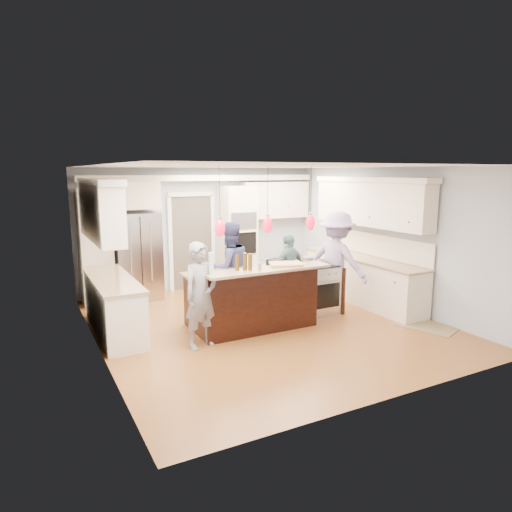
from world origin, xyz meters
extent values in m
plane|color=#AA5F2E|center=(0.00, 0.00, 0.00)|extent=(6.00, 6.00, 0.00)
cube|color=#B2BCC6|center=(0.00, 3.00, 1.35)|extent=(5.50, 0.04, 2.70)
cube|color=#B2BCC6|center=(0.00, -3.00, 1.35)|extent=(5.50, 0.04, 2.70)
cube|color=#B2BCC6|center=(-2.75, 0.00, 1.35)|extent=(0.04, 6.00, 2.70)
cube|color=#B2BCC6|center=(2.75, 0.00, 1.35)|extent=(0.04, 6.00, 2.70)
cube|color=white|center=(0.00, 0.00, 2.70)|extent=(5.50, 6.00, 0.04)
cube|color=#B7B7BC|center=(-1.55, 2.64, 0.90)|extent=(0.90, 0.70, 1.80)
cube|color=#F9E9CA|center=(0.75, 2.67, 1.15)|extent=(0.72, 0.64, 2.30)
cube|color=black|center=(0.75, 2.34, 1.55)|extent=(0.60, 0.02, 0.35)
cube|color=black|center=(0.75, 2.34, 1.05)|extent=(0.60, 0.02, 0.50)
cylinder|color=#B7B7BC|center=(0.75, 2.31, 1.30)|extent=(0.55, 0.02, 0.02)
cube|color=#F9E9CA|center=(-2.35, 2.70, 1.15)|extent=(0.60, 0.58, 2.30)
cube|color=#F9E9CA|center=(-1.55, 2.70, 2.15)|extent=(0.95, 0.58, 0.55)
cube|color=#F9E9CA|center=(1.80, 2.82, 1.95)|extent=(1.70, 0.35, 0.85)
cube|color=beige|center=(0.00, 2.80, 2.48)|extent=(5.30, 0.38, 0.12)
cube|color=#4C443A|center=(-0.25, 2.99, 1.05)|extent=(0.90, 0.06, 2.10)
cube|color=white|center=(-0.25, 2.95, 2.13)|extent=(1.04, 0.06, 0.10)
cube|color=#F9E9CA|center=(2.40, 0.30, 0.44)|extent=(0.60, 3.00, 0.88)
cube|color=tan|center=(2.40, 0.30, 0.90)|extent=(0.64, 3.05, 0.04)
cube|color=#F9E9CA|center=(2.52, 0.30, 1.98)|extent=(0.35, 3.00, 0.85)
cube|color=beige|center=(2.51, 0.30, 2.46)|extent=(0.37, 3.10, 0.10)
cube|color=#F9E9CA|center=(-2.40, 0.80, 0.44)|extent=(0.60, 2.20, 0.88)
cube|color=tan|center=(-2.40, 0.80, 0.90)|extent=(0.64, 2.25, 0.04)
cube|color=#F9E9CA|center=(-2.52, 0.80, 1.98)|extent=(0.35, 2.20, 0.85)
cube|color=beige|center=(-2.51, 0.80, 2.46)|extent=(0.37, 2.30, 0.10)
cube|color=black|center=(-0.25, 0.15, 0.44)|extent=(2.00, 1.00, 0.88)
cube|color=tan|center=(-0.25, 0.15, 0.90)|extent=(2.10, 1.10, 0.04)
cube|color=black|center=(-0.25, -0.41, 0.54)|extent=(2.00, 0.12, 1.08)
cube|color=tan|center=(-0.25, -0.55, 1.10)|extent=(2.10, 0.42, 0.04)
cube|color=black|center=(0.38, 0.32, 0.99)|extent=(0.34, 0.31, 0.15)
cube|color=#B7B7BC|center=(1.13, 0.15, 0.45)|extent=(0.76, 0.66, 0.90)
cube|color=black|center=(1.13, -0.19, 0.40)|extent=(0.65, 0.01, 0.45)
cube|color=black|center=(1.13, 0.15, 0.91)|extent=(0.72, 0.59, 0.02)
cube|color=black|center=(1.54, 0.15, 0.44)|extent=(0.06, 0.71, 0.88)
cylinder|color=black|center=(-1.05, -0.51, 2.33)|extent=(0.01, 0.01, 0.75)
ellipsoid|color=red|center=(-1.05, -0.51, 1.80)|extent=(0.15, 0.15, 0.26)
cylinder|color=black|center=(-0.25, -0.51, 2.33)|extent=(0.01, 0.01, 0.75)
ellipsoid|color=red|center=(-0.25, -0.51, 1.80)|extent=(0.15, 0.15, 0.26)
cylinder|color=black|center=(0.55, -0.51, 2.33)|extent=(0.01, 0.01, 0.75)
ellipsoid|color=red|center=(0.55, -0.51, 1.80)|extent=(0.15, 0.15, 0.26)
imported|color=slate|center=(-1.35, -0.45, 0.80)|extent=(0.67, 0.54, 1.61)
imported|color=navy|center=(-0.29, 0.85, 0.86)|extent=(0.87, 0.69, 1.72)
imported|color=slate|center=(1.00, 0.85, 0.72)|extent=(0.90, 0.57, 1.43)
imported|color=#9F8EBF|center=(1.60, 0.12, 0.94)|extent=(1.10, 1.39, 1.89)
cube|color=#998153|center=(2.40, -1.41, 0.01)|extent=(0.91, 1.09, 0.01)
cylinder|color=silver|center=(-1.20, -0.49, 1.28)|extent=(0.10, 0.10, 0.32)
cylinder|color=#462D0C|center=(-0.74, -0.44, 1.24)|extent=(0.07, 0.07, 0.25)
cylinder|color=#462D0C|center=(-0.57, -0.53, 1.25)|extent=(0.08, 0.08, 0.26)
cylinder|color=#462D0C|center=(-0.63, -0.49, 1.25)|extent=(0.07, 0.07, 0.27)
cylinder|color=#B7B7BC|center=(-0.44, -0.61, 1.18)|extent=(0.08, 0.08, 0.12)
cube|color=tan|center=(0.12, -0.47, 1.14)|extent=(0.61, 0.53, 0.04)
cylinder|color=#B7B7BC|center=(1.09, 0.32, 0.98)|extent=(0.21, 0.21, 0.13)
cylinder|color=#B7B7BC|center=(1.23, 0.07, 0.97)|extent=(0.20, 0.20, 0.10)
camera|label=1|loc=(-3.68, -6.64, 2.62)|focal=32.00mm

